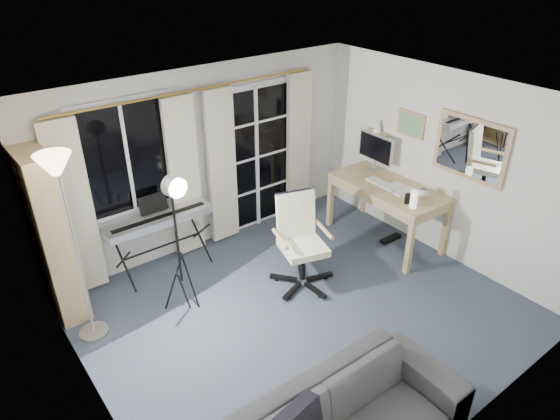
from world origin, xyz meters
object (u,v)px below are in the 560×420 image
at_px(torchiere_lamp, 61,195).
at_px(studio_light, 176,203).
at_px(office_chair, 299,232).
at_px(monitor, 376,149).
at_px(keyboard_piano, 159,221).
at_px(desk, 388,192).
at_px(bookshelf, 46,238).
at_px(mug, 425,192).

height_order(torchiere_lamp, studio_light, torchiere_lamp).
bearing_deg(office_chair, monitor, 30.53).
bearing_deg(studio_light, torchiere_lamp, 153.37).
xyz_separation_m(studio_light, office_chair, (1.37, -0.31, -0.71)).
distance_m(keyboard_piano, desk, 3.00).
bearing_deg(monitor, office_chair, -164.32).
bearing_deg(monitor, torchiere_lamp, 179.49).
relative_size(bookshelf, studio_light, 1.13).
xyz_separation_m(keyboard_piano, studio_light, (-0.14, -0.86, 0.65)).
xyz_separation_m(bookshelf, mug, (4.10, -1.75, -0.01)).
xyz_separation_m(torchiere_lamp, studio_light, (0.98, -0.27, -0.29)).
height_order(office_chair, monitor, monitor).
bearing_deg(mug, bookshelf, 156.86).
height_order(bookshelf, office_chair, bookshelf).
relative_size(keyboard_piano, monitor, 2.19).
distance_m(keyboard_piano, office_chair, 1.70).
bearing_deg(bookshelf, mug, -25.19).
height_order(torchiere_lamp, mug, torchiere_lamp).
distance_m(keyboard_piano, mug, 3.32).
height_order(torchiere_lamp, monitor, torchiere_lamp).
bearing_deg(torchiere_lamp, bookshelf, 100.50).
bearing_deg(torchiere_lamp, mug, -15.33).
relative_size(studio_light, monitor, 2.84).
bearing_deg(studio_light, bookshelf, 128.54).
relative_size(keyboard_piano, studio_light, 0.77).
xyz_separation_m(torchiere_lamp, desk, (3.88, -0.59, -0.93)).
bearing_deg(monitor, studio_light, -176.17).
bearing_deg(torchiere_lamp, desk, -8.66).
distance_m(office_chair, desk, 1.53).
bearing_deg(bookshelf, torchiere_lamp, -81.56).
bearing_deg(studio_light, mug, -26.68).
height_order(studio_light, mug, studio_light).
bearing_deg(mug, studio_light, 164.66).
xyz_separation_m(keyboard_piano, mug, (2.86, -1.68, 0.18)).
relative_size(keyboard_piano, mug, 9.64).
xyz_separation_m(torchiere_lamp, monitor, (4.08, -0.14, -0.51)).
bearing_deg(desk, studio_light, 175.12).
distance_m(torchiere_lamp, studio_light, 1.06).
distance_m(bookshelf, studio_light, 1.51).
bearing_deg(studio_light, keyboard_piano, 69.20).
bearing_deg(torchiere_lamp, studio_light, -15.29).
distance_m(torchiere_lamp, mug, 4.20).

